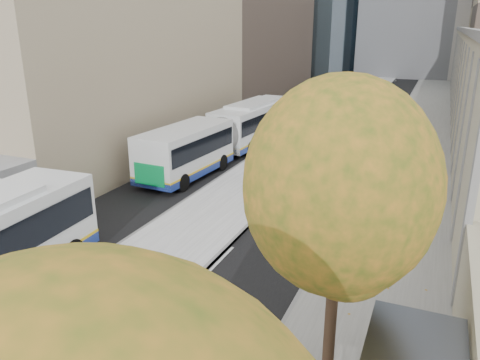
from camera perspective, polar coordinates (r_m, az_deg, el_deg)
The scene contains 5 objects.
bus_platform at distance 33.89m, azimuth 6.63°, elevation 3.76°, with size 4.25×150.00×0.15m, color #A3A3A3.
sidewalk at distance 32.65m, azimuth 20.19°, elevation 2.11°, with size 4.75×150.00×0.08m, color slate.
tree_c at distance 10.20m, azimuth 12.10°, elevation -0.90°, with size 4.20×4.20×7.28m.
bus_far at distance 31.92m, azimuth -1.26°, elevation 5.84°, with size 3.73×17.98×2.98m.
distant_car at distance 43.23m, azimuth 5.34°, elevation 7.66°, with size 1.38×3.42×1.16m, color white.
Camera 1 is at (5.33, 3.50, 8.54)m, focal length 35.00 mm.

